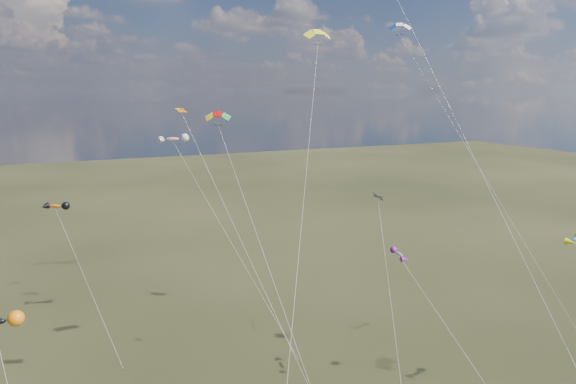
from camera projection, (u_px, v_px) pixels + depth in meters
name	position (u px, v px, depth m)	size (l,w,h in m)	color
diamond_black_mid	(390.00, 296.00, 34.75)	(3.99, 11.64, 20.36)	black
diamond_orange_center	(219.00, 192.00, 47.43)	(9.05, 13.13, 26.09)	#C16A09
parafoil_yellow	(318.00, 34.00, 49.35)	(17.15, 25.38, 33.98)	yellow
parafoil_blue_white	(401.00, 27.00, 59.12)	(9.95, 25.12, 35.84)	#0E40B4
parafoil_tricolor	(219.00, 116.00, 44.51)	(4.65, 18.72, 26.25)	yellow
novelty_orange_black	(55.00, 207.00, 53.84)	(6.47, 9.21, 16.27)	orange
novelty_white_purple	(400.00, 255.00, 48.38)	(5.75, 10.68, 12.90)	silver
novelty_redwhite_stripe	(173.00, 140.00, 60.69)	(10.39, 17.79, 22.68)	red
novelty_blue_yellow	(575.00, 240.00, 46.05)	(2.32, 12.06, 15.04)	blue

